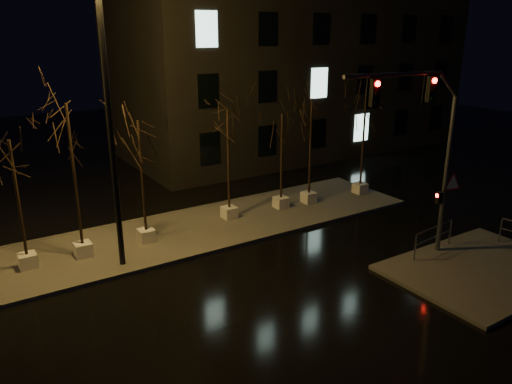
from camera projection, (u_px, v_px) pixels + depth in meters
ground at (268, 285)px, 18.00m from camera, size 90.00×90.00×0.00m
median at (195, 230)px, 22.77m from camera, size 22.00×5.00×0.15m
sidewalk_corner at (482, 269)px, 19.03m from camera, size 7.00×5.00×0.15m
building at (289, 47)px, 37.24m from camera, size 25.00×12.00×15.00m
tree_0 at (13, 170)px, 17.84m from camera, size 1.80×1.80×5.09m
tree_1 at (70, 140)px, 18.54m from camera, size 1.80×1.80×6.26m
tree_2 at (140, 149)px, 20.11m from camera, size 1.80×1.80×5.35m
tree_3 at (228, 135)px, 22.77m from camera, size 1.80×1.80×5.36m
tree_4 at (282, 136)px, 24.28m from camera, size 1.80×1.80×4.89m
tree_5 at (311, 122)px, 24.85m from camera, size 1.80×1.80×5.56m
tree_6 at (365, 114)px, 26.30m from camera, size 1.80×1.80×5.80m
traffic_signal_mast at (427, 139)px, 18.59m from camera, size 5.88×0.95×7.24m
streetlight_main at (108, 104)px, 17.41m from camera, size 2.67×0.82×10.69m
guard_rail_a at (434, 235)px, 20.16m from camera, size 2.55×0.33×1.11m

